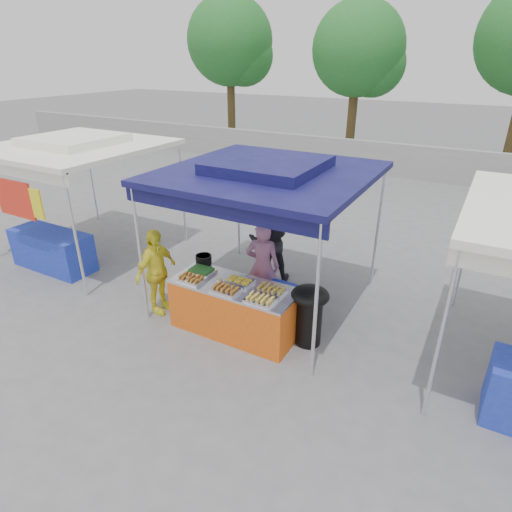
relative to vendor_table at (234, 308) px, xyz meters
The scene contains 22 objects.
ground_plane 0.44m from the vendor_table, 90.00° to the left, with size 80.00×80.00×0.00m, color slate.
back_wall 11.10m from the vendor_table, 90.00° to the left, with size 40.00×0.25×1.20m, color gray.
main_canopy 2.22m from the vendor_table, 90.00° to the left, with size 3.20×3.20×2.57m.
neighbor_stall_left 4.70m from the vendor_table, behind, with size 3.20×3.20×2.57m.
tree_0 15.86m from the vendor_table, 121.74° to the left, with size 3.80×3.79×6.51m.
tree_1 13.52m from the vendor_table, 99.58° to the left, with size 3.56×3.51×6.03m.
vendor_table is the anchor object (origin of this frame).
food_tray_fl 0.82m from the vendor_table, 161.14° to the right, with size 0.42×0.30×0.07m.
food_tray_fm 0.52m from the vendor_table, 89.81° to the right, with size 0.42×0.30×0.07m.
food_tray_fr 0.79m from the vendor_table, 22.02° to the right, with size 0.42×0.30×0.07m.
food_tray_bl 0.82m from the vendor_table, behind, with size 0.42×0.30×0.07m.
food_tray_bm 0.47m from the vendor_table, 62.62° to the left, with size 0.42×0.30×0.07m.
food_tray_br 0.76m from the vendor_table, ahead, with size 0.42×0.30×0.07m.
cooking_pot 1.04m from the vendor_table, 156.08° to the left, with size 0.27×0.27×0.16m, color black.
skewer_cup 0.53m from the vendor_table, 145.87° to the right, with size 0.09×0.09×0.11m, color silver.
wok_burner 1.20m from the vendor_table, 14.11° to the left, with size 0.58×0.58×0.97m.
crate_left 0.89m from the vendor_table, 129.22° to the left, with size 0.48×0.34×0.29m, color #172ABD.
crate_right 0.89m from the vendor_table, 59.42° to the left, with size 0.51×0.35×0.30m, color #172ABD.
crate_stacked 0.85m from the vendor_table, 59.42° to the left, with size 0.50×0.35×0.30m, color #172ABD.
vendor_woman 0.94m from the vendor_table, 87.49° to the left, with size 0.58×0.38×1.60m, color #A0668C.
helper_man 1.93m from the vendor_table, 100.57° to the left, with size 0.81×0.63×1.67m, color #232328.
customer_person 1.50m from the vendor_table, behind, with size 0.89×0.37×1.52m, color #FFF538.
Camera 1 is at (3.12, -4.97, 4.06)m, focal length 30.00 mm.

